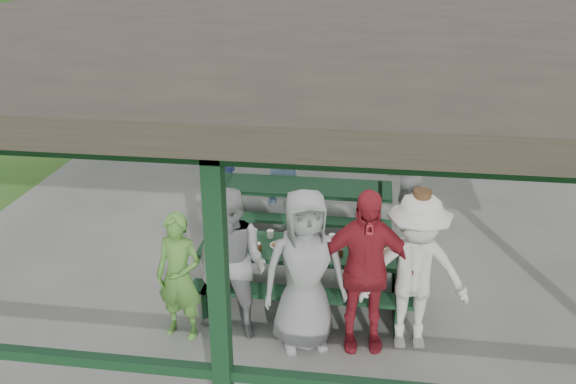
# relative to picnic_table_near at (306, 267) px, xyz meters

# --- Properties ---
(ground) EXTENTS (90.00, 90.00, 0.00)m
(ground) POSITION_rel_picnic_table_near_xyz_m (-0.42, 1.20, -0.58)
(ground) COLOR #29541A
(ground) RESTS_ON ground
(concrete_slab) EXTENTS (10.00, 8.00, 0.10)m
(concrete_slab) POSITION_rel_picnic_table_near_xyz_m (-0.42, 1.20, -0.53)
(concrete_slab) COLOR #63635E
(concrete_slab) RESTS_ON ground
(pavilion_structure) EXTENTS (10.60, 8.60, 3.24)m
(pavilion_structure) POSITION_rel_picnic_table_near_xyz_m (-0.42, 1.20, 2.59)
(pavilion_structure) COLOR black
(pavilion_structure) RESTS_ON concrete_slab
(picnic_table_near) EXTENTS (2.63, 1.39, 0.75)m
(picnic_table_near) POSITION_rel_picnic_table_near_xyz_m (0.00, 0.00, 0.00)
(picnic_table_near) COLOR black
(picnic_table_near) RESTS_ON concrete_slab
(picnic_table_far) EXTENTS (2.73, 1.39, 0.75)m
(picnic_table_far) POSITION_rel_picnic_table_near_xyz_m (-0.27, 2.00, 0.00)
(picnic_table_far) COLOR black
(picnic_table_far) RESTS_ON concrete_slab
(table_setting) EXTENTS (2.15, 0.45, 0.10)m
(table_setting) POSITION_rel_picnic_table_near_xyz_m (-0.06, 0.04, 0.31)
(table_setting) COLOR white
(table_setting) RESTS_ON picnic_table_near
(contestant_green) EXTENTS (0.62, 0.46, 1.53)m
(contestant_green) POSITION_rel_picnic_table_near_xyz_m (-1.33, -0.92, 0.29)
(contestant_green) COLOR #4F8934
(contestant_green) RESTS_ON concrete_slab
(contestant_grey_left) EXTENTS (1.04, 0.92, 1.81)m
(contestant_grey_left) POSITION_rel_picnic_table_near_xyz_m (-0.74, -0.82, 0.43)
(contestant_grey_left) COLOR gray
(contestant_grey_left) RESTS_ON concrete_slab
(contestant_grey_mid) EXTENTS (1.06, 0.85, 1.89)m
(contestant_grey_mid) POSITION_rel_picnic_table_near_xyz_m (0.08, -0.90, 0.47)
(contestant_grey_mid) COLOR gray
(contestant_grey_mid) RESTS_ON concrete_slab
(contestant_red) EXTENTS (1.17, 0.61, 1.90)m
(contestant_red) POSITION_rel_picnic_table_near_xyz_m (0.72, -0.81, 0.48)
(contestant_red) COLOR maroon
(contestant_red) RESTS_ON concrete_slab
(contestant_white_fedora) EXTENTS (1.26, 0.81, 1.91)m
(contestant_white_fedora) POSITION_rel_picnic_table_near_xyz_m (1.28, -0.76, 0.45)
(contestant_white_fedora) COLOR silver
(contestant_white_fedora) RESTS_ON concrete_slab
(spectator_lblue) EXTENTS (1.60, 0.79, 1.65)m
(spectator_lblue) POSITION_rel_picnic_table_near_xyz_m (-0.70, 2.94, 0.35)
(spectator_lblue) COLOR #8EB9DB
(spectator_lblue) RESTS_ON concrete_slab
(spectator_blue) EXTENTS (0.77, 0.66, 1.80)m
(spectator_blue) POSITION_rel_picnic_table_near_xyz_m (-1.97, 3.50, 0.42)
(spectator_blue) COLOR #3E50A3
(spectator_blue) RESTS_ON concrete_slab
(spectator_grey) EXTENTS (0.88, 0.78, 1.49)m
(spectator_grey) POSITION_rel_picnic_table_near_xyz_m (1.33, 2.76, 0.27)
(spectator_grey) COLOR #9A9A9C
(spectator_grey) RESTS_ON concrete_slab
(pickup_truck) EXTENTS (6.15, 3.49, 1.62)m
(pickup_truck) POSITION_rel_picnic_table_near_xyz_m (0.03, 8.84, 0.23)
(pickup_truck) COLOR silver
(pickup_truck) RESTS_ON ground
(farm_trailer) EXTENTS (3.45, 2.32, 1.22)m
(farm_trailer) POSITION_rel_picnic_table_near_xyz_m (-2.97, 8.34, 0.03)
(farm_trailer) COLOR #1C2C9A
(farm_trailer) RESTS_ON ground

